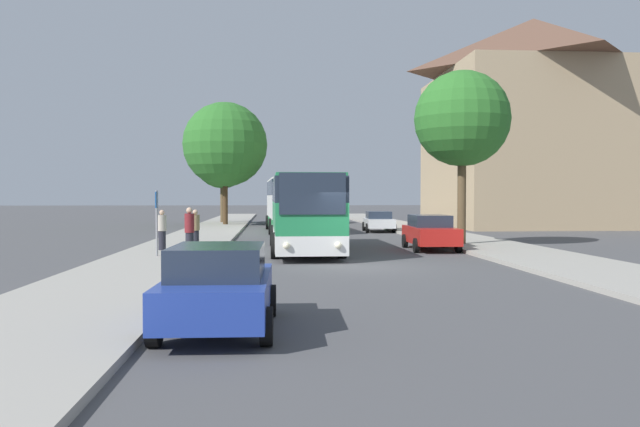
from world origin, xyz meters
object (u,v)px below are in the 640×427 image
object	(u,v)px
bus_middle	(288,204)
bus_stop_sign	(157,215)
parked_car_right_far	(379,221)
pedestrian_walking_back	(162,230)
bus_front	(304,211)
pedestrian_waiting_near	(189,231)
tree_left_far	(222,160)
parked_car_left_curb	(219,286)
tree_right_near	(462,119)
tree_left_near	(225,145)
bus_rear	(284,203)
pedestrian_waiting_far	(195,229)
parked_car_right_near	(430,232)

from	to	relation	value
bus_middle	bus_stop_sign	world-z (taller)	bus_middle
parked_car_right_far	pedestrian_walking_back	world-z (taller)	pedestrian_walking_back
bus_front	pedestrian_waiting_near	distance (m)	5.47
bus_stop_sign	tree_left_far	world-z (taller)	tree_left_far
parked_car_left_curb	bus_stop_sign	distance (m)	12.92
parked_car_right_far	tree_right_near	world-z (taller)	tree_right_near
tree_left_far	tree_right_near	size ratio (longest dim) A/B	0.97
parked_car_right_far	tree_left_far	world-z (taller)	tree_left_far
pedestrian_walking_back	tree_left_near	xyz separation A→B (m)	(0.79, 24.07, 5.51)
bus_rear	pedestrian_waiting_far	distance (m)	30.88
pedestrian_waiting_near	tree_left_far	bearing A→B (deg)	175.67
parked_car_left_curb	pedestrian_walking_back	world-z (taller)	pedestrian_walking_back
bus_rear	parked_car_right_far	distance (m)	16.80
pedestrian_waiting_far	tree_left_far	bearing A→B (deg)	163.98
parked_car_right_near	tree_left_near	bearing A→B (deg)	-63.44
bus_front	parked_car_left_curb	size ratio (longest dim) A/B	2.69
parked_car_left_curb	tree_left_far	size ratio (longest dim) A/B	0.51
bus_stop_sign	parked_car_right_far	bearing A→B (deg)	57.39
pedestrian_walking_back	tree_left_far	world-z (taller)	tree_left_far
bus_middle	pedestrian_walking_back	xyz separation A→B (m)	(-5.61, -15.74, -0.89)
pedestrian_waiting_near	tree_left_near	world-z (taller)	tree_left_near
bus_front	pedestrian_waiting_near	bearing A→B (deg)	-145.18
tree_left_near	tree_left_far	xyz separation A→B (m)	(-0.53, 4.11, -0.99)
bus_rear	parked_car_right_far	size ratio (longest dim) A/B	2.71
pedestrian_walking_back	tree_left_near	world-z (taller)	tree_left_near
bus_front	pedestrian_waiting_near	xyz separation A→B (m)	(-4.43, -3.14, -0.65)
parked_car_right_near	parked_car_left_curb	bearing A→B (deg)	65.59
bus_rear	parked_car_right_near	size ratio (longest dim) A/B	2.57
bus_rear	parked_car_right_far	xyz separation A→B (m)	(5.99, -15.67, -1.03)
bus_rear	tree_left_far	world-z (taller)	tree_left_far
bus_middle	tree_right_near	xyz separation A→B (m)	(7.73, -13.32, 4.07)
parked_car_left_curb	bus_stop_sign	bearing A→B (deg)	106.47
bus_middle	parked_car_right_near	world-z (taller)	bus_middle
bus_rear	tree_right_near	size ratio (longest dim) A/B	1.38
parked_car_right_near	pedestrian_waiting_near	world-z (taller)	pedestrian_waiting_near
parked_car_right_near	pedestrian_walking_back	distance (m)	11.50
parked_car_right_near	tree_right_near	world-z (taller)	tree_right_near
bus_rear	parked_car_right_far	world-z (taller)	bus_rear
pedestrian_walking_back	tree_left_far	size ratio (longest dim) A/B	0.21
parked_car_left_curb	bus_stop_sign	size ratio (longest dim) A/B	1.64
parked_car_left_curb	pedestrian_walking_back	xyz separation A→B (m)	(-3.59, 15.06, 0.20)
bus_middle	pedestrian_waiting_far	distance (m)	16.08
bus_middle	parked_car_right_far	size ratio (longest dim) A/B	2.63
parked_car_right_near	pedestrian_walking_back	size ratio (longest dim) A/B	2.60
pedestrian_walking_back	parked_car_left_curb	bearing A→B (deg)	178.91
parked_car_right_near	bus_stop_sign	distance (m)	11.77
parked_car_right_near	bus_front	bearing A→B (deg)	3.92
pedestrian_waiting_near	bus_middle	bearing A→B (deg)	160.55
pedestrian_waiting_far	tree_right_near	xyz separation A→B (m)	(12.02, 2.15, 4.96)
bus_front	tree_left_far	distance (m)	28.30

